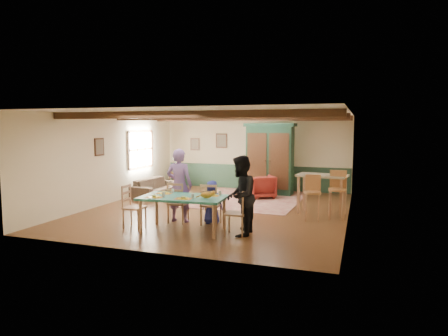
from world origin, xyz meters
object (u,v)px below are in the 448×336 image
(dining_chair_far_right, at_px, (211,204))
(armoire, at_px, (270,159))
(counter_table, at_px, (322,194))
(bar_stool_left, at_px, (313,198))
(person_woman, at_px, (240,196))
(table_lamp, at_px, (176,165))
(dining_chair_end_left, at_px, (134,207))
(end_table, at_px, (176,180))
(dining_chair_far_left, at_px, (178,202))
(dining_chair_end_right, at_px, (236,212))
(person_child, at_px, (212,202))
(person_man, at_px, (179,185))
(armchair, at_px, (261,187))
(dining_table, at_px, (183,214))
(bar_stool_right, at_px, (337,195))
(cat, at_px, (206,194))
(sofa, at_px, (156,187))

(dining_chair_far_right, bearing_deg, armoire, -98.53)
(counter_table, relative_size, bar_stool_left, 1.13)
(person_woman, distance_m, bar_stool_left, 2.32)
(bar_stool_left, bearing_deg, table_lamp, 140.65)
(dining_chair_end_left, bearing_deg, end_table, 12.65)
(dining_chair_far_right, bearing_deg, dining_chair_far_left, -0.00)
(dining_chair_end_right, bearing_deg, person_child, -136.85)
(dining_chair_far_left, bearing_deg, end_table, -67.57)
(person_woman, height_order, bar_stool_left, person_woman)
(person_man, relative_size, counter_table, 1.41)
(end_table, bearing_deg, dining_chair_end_right, -53.51)
(person_child, relative_size, armchair, 1.28)
(dining_chair_far_left, height_order, dining_chair_end_right, same)
(dining_table, distance_m, dining_chair_end_right, 1.21)
(armchair, bearing_deg, dining_table, 50.40)
(dining_chair_far_right, relative_size, bar_stool_right, 0.81)
(dining_table, bearing_deg, end_table, 117.28)
(person_man, height_order, cat, person_man)
(person_man, bearing_deg, dining_chair_far_right, 174.29)
(dining_chair_far_left, height_order, person_woman, person_woman)
(dining_chair_far_left, height_order, dining_chair_end_left, same)
(dining_table, relative_size, cat, 5.00)
(person_man, distance_m, armchair, 4.04)
(person_child, height_order, bar_stool_left, bar_stool_left)
(person_child, bearing_deg, dining_chair_far_right, 90.00)
(person_child, xyz_separation_m, bar_stool_right, (2.83, 1.45, 0.09))
(dining_chair_far_right, xyz_separation_m, dining_chair_end_right, (0.84, -0.70, 0.00))
(armchair, bearing_deg, sofa, -20.01)
(dining_chair_far_right, relative_size, person_child, 0.95)
(end_table, height_order, table_lamp, table_lamp)
(dining_chair_far_right, bearing_deg, counter_table, -143.58)
(person_child, xyz_separation_m, end_table, (-3.27, 4.78, -0.23))
(dining_chair_far_right, relative_size, table_lamp, 1.81)
(dining_chair_end_right, distance_m, counter_table, 3.15)
(sofa, relative_size, counter_table, 1.55)
(dining_chair_far_left, height_order, table_lamp, table_lamp)
(dining_chair_far_left, height_order, dining_chair_far_right, same)
(bar_stool_left, bearing_deg, person_child, -159.51)
(dining_chair_far_left, relative_size, person_child, 0.95)
(dining_chair_far_left, height_order, armchair, dining_chair_far_left)
(dining_chair_far_left, xyz_separation_m, armchair, (1.13, 3.93, -0.12))
(table_lamp, height_order, counter_table, table_lamp)
(dining_table, relative_size, counter_table, 1.47)
(person_man, distance_m, sofa, 3.97)
(armchair, relative_size, counter_table, 0.64)
(dining_chair_far_left, bearing_deg, table_lamp, -67.57)
(dining_chair_end_right, relative_size, cat, 2.64)
(person_man, height_order, person_child, person_man)
(dining_chair_far_left, xyz_separation_m, person_woman, (1.78, -0.63, 0.37))
(person_man, xyz_separation_m, person_woman, (1.78, -0.72, -0.04))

